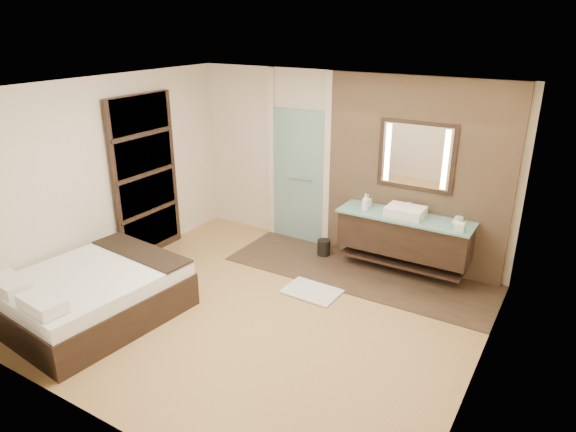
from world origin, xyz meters
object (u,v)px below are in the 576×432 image
Objects in this scene: waste_bin at (324,248)px; vanity at (404,235)px; mirror_unit at (416,156)px; bed at (94,295)px.

vanity is at bearing 3.24° from waste_bin.
mirror_unit reaches higher than bed.
vanity reaches higher than waste_bin.
waste_bin is at bearing -165.67° from mirror_unit.
waste_bin is at bearing 67.96° from bed.
bed is 3.35m from waste_bin.
mirror_unit reaches higher than vanity.
mirror_unit is 4.48m from bed.
bed reaches higher than waste_bin.
vanity is 1.10m from mirror_unit.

